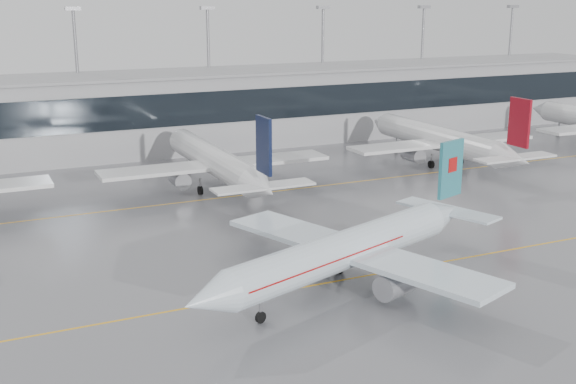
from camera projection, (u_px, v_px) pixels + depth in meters
name	position (u px, v px, depth m)	size (l,w,h in m)	color
ground	(346.00, 279.00, 62.88)	(320.00, 320.00, 0.00)	slate
taxi_line_main	(346.00, 279.00, 62.88)	(120.00, 0.25, 0.01)	#F4AA1B
taxi_line_north	(227.00, 197.00, 89.17)	(120.00, 0.25, 0.01)	#F4AA1B
terminal	(157.00, 113.00, 115.67)	(180.00, 15.00, 12.00)	#969699
terminal_glass	(170.00, 110.00, 108.67)	(180.00, 0.20, 5.00)	black
terminal_roof	(155.00, 74.00, 114.07)	(182.00, 16.00, 0.40)	gray
light_masts	(145.00, 64.00, 119.04)	(156.40, 1.00, 22.60)	gray
air_canada_jet	(354.00, 248.00, 60.86)	(33.55, 26.99, 10.63)	silver
parked_jet_c	(216.00, 162.00, 91.45)	(29.64, 36.96, 11.72)	silver
parked_jet_d	(442.00, 140.00, 105.69)	(29.64, 36.96, 11.72)	silver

